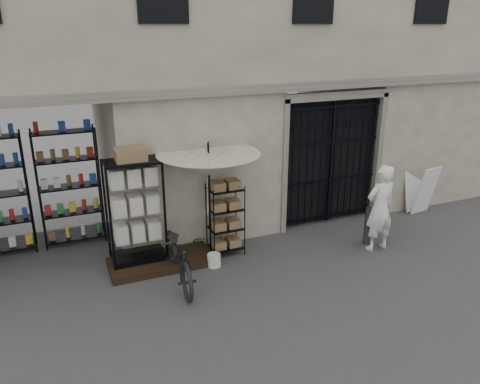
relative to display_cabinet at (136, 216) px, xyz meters
name	(u,v)px	position (x,y,z in m)	size (l,w,h in m)	color
ground	(309,278)	(2.80, -1.72, -1.04)	(80.00, 80.00, 0.00)	black
main_building	(228,22)	(2.80, 2.28, 3.46)	(14.00, 4.00, 9.00)	#B0A68D
shop_recess	(34,187)	(-1.70, 1.08, 0.46)	(3.00, 1.70, 3.00)	black
shop_shelving	(33,192)	(-1.75, 1.58, 0.21)	(2.70, 0.50, 2.50)	black
iron_gate	(327,160)	(4.55, 0.56, 0.46)	(2.50, 0.21, 3.00)	black
step_platform	(162,262)	(0.40, -0.17, -0.96)	(2.00, 0.90, 0.15)	black
display_cabinet	(136,216)	(0.00, 0.00, 0.00)	(1.11, 0.84, 2.14)	black
wire_rack	(225,220)	(1.75, -0.16, -0.31)	(0.70, 0.54, 1.49)	black
market_umbrella	(209,158)	(1.44, -0.11, 1.00)	(2.29, 2.31, 2.84)	black
white_bucket	(214,260)	(1.34, -0.59, -0.91)	(0.26, 0.26, 0.25)	silver
bicycle	(180,281)	(0.58, -0.88, -1.04)	(0.72, 1.08, 2.06)	black
steel_bollard	(368,226)	(4.70, -0.92, -0.62)	(0.15, 0.15, 0.83)	#45484C
shopkeeper	(376,248)	(4.73, -1.19, -1.04)	(0.67, 1.83, 0.44)	white
easel_sign	(420,189)	(6.98, 0.06, -0.41)	(0.66, 0.73, 1.21)	silver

